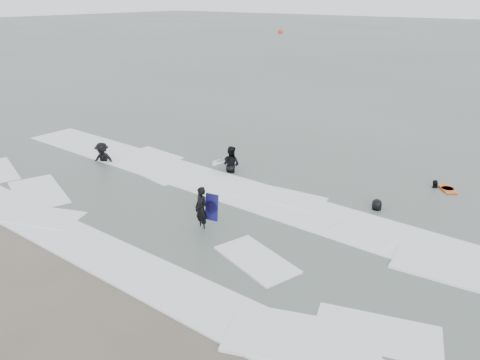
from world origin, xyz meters
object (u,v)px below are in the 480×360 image
Objects in this scene: surfer_wading at (231,172)px; surfer_right_near at (435,189)px; surfer_breaker at (103,163)px; surfer_centre at (202,229)px; surfer_right_far at (376,211)px; buoy at (280,31)px.

surfer_wading is 8.98m from surfer_right_near.
surfer_centre is at bearing -37.13° from surfer_breaker.
surfer_right_far is at bearing 36.44° from surfer_right_near.
surfer_wading is 6.46m from surfer_breaker.
surfer_breaker is at bearing 21.88° from surfer_wading.
surfer_wading is at bearing -58.14° from buoy.
surfer_breaker is at bearing -62.70° from buoy.
surfer_right_near is at bearing -159.33° from surfer_wading.
surfer_wading is at bearing -11.38° from surfer_right_near.
surfer_right_near is 0.96× the size of surfer_right_far.
surfer_wading is 81.20m from buoy.
surfer_wading reaches higher than surfer_right_far.
buoy is at bearing 94.32° from surfer_breaker.
surfer_wading is at bearing 3.62° from surfer_breaker.
surfer_centre is at bearing -58.35° from buoy.
surfer_right_near is (8.11, 3.85, 0.00)m from surfer_wading.
surfer_wading reaches higher than surfer_right_near.
surfer_right_far is (4.26, 5.26, 0.00)m from surfer_centre.
surfer_breaker is 80.86m from buoy.
buoy reaches higher than surfer_right_far.
surfer_breaker reaches higher than surfer_right_near.
surfer_right_far is 0.98× the size of buoy.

